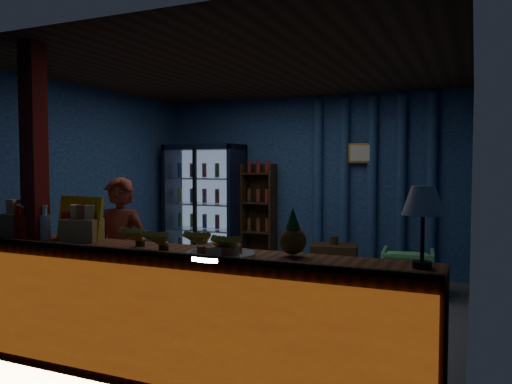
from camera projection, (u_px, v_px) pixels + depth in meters
ground at (244, 306)px, 5.57m from camera, size 4.60×4.60×0.00m
room_walls at (244, 166)px, 5.49m from camera, size 4.60×4.60×4.60m
counter at (138, 309)px, 3.80m from camera, size 4.40×0.57×0.99m
support_post at (35, 198)px, 4.19m from camera, size 0.16×0.16×2.60m
beverage_cooler at (207, 206)px, 7.90m from camera, size 1.20×0.62×1.90m
bottle_shelf at (260, 216)px, 7.69m from camera, size 0.50×0.28×1.60m
curtain_folds at (372, 185)px, 7.06m from camera, size 1.74×0.14×2.50m
framed_picture at (361, 153)px, 7.06m from camera, size 0.36×0.04×0.28m
shopkeeper at (120, 257)px, 4.60m from camera, size 0.57×0.40×1.46m
green_chair at (408, 272)px, 6.08m from camera, size 0.65×0.67×0.56m
side_table at (334, 265)px, 6.56m from camera, size 0.65×0.52×0.64m
yellow_sign at (80, 218)px, 4.18m from camera, size 0.46×0.10×0.36m
soda_bottles at (29, 225)px, 4.21m from camera, size 0.39×0.17×0.29m
snack_box_left at (21, 223)px, 4.42m from camera, size 0.32×0.27×0.32m
snack_box_centre at (82, 228)px, 4.11m from camera, size 0.34×0.30×0.30m
pastry_tray at (220, 252)px, 3.41m from camera, size 0.48×0.48×0.08m
banana_bunches at (181, 239)px, 3.59m from camera, size 1.10×0.31×0.18m
table_lamp at (423, 204)px, 3.00m from camera, size 0.25×0.25×0.50m
pineapple at (293, 237)px, 3.42m from camera, size 0.19×0.19×0.32m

